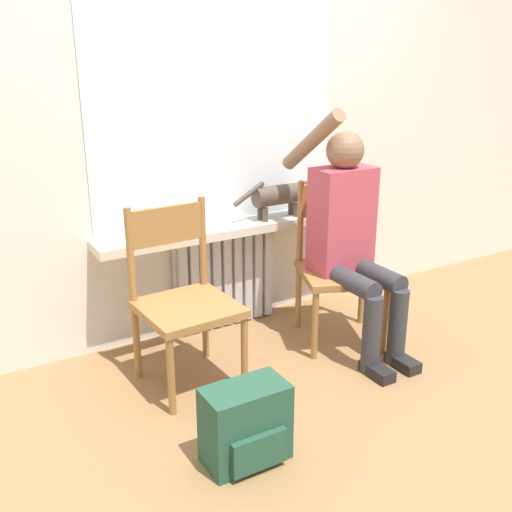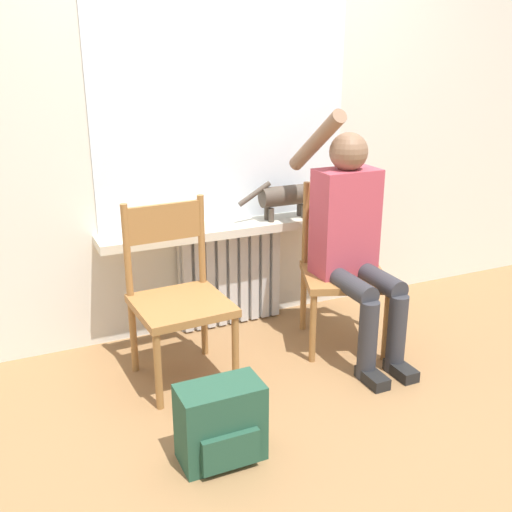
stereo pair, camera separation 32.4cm
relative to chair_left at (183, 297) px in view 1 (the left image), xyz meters
name	(u,v)px [view 1 (the left image)]	position (x,y,z in m)	size (l,w,h in m)	color
ground_plane	(340,416)	(0.48, -0.67, -0.46)	(12.00, 12.00, 0.00)	olive
wall_with_window	(215,100)	(0.48, 0.56, 0.89)	(7.00, 0.06, 2.70)	silver
radiator	(225,278)	(0.48, 0.48, -0.15)	(0.65, 0.08, 0.61)	silver
windowsill	(229,229)	(0.48, 0.41, 0.17)	(1.58, 0.22, 0.05)	beige
window_glass	(218,108)	(0.48, 0.52, 0.85)	(1.52, 0.01, 1.30)	white
chair_left	(183,297)	(0.00, 0.00, 0.00)	(0.47, 0.47, 0.91)	#9E6B38
chair_right	(340,263)	(0.97, 0.00, 0.00)	(0.58, 0.58, 0.91)	#9E6B38
person	(350,232)	(0.96, -0.10, 0.22)	(0.36, 0.95, 1.34)	#333338
cat	(281,195)	(0.82, 0.39, 0.34)	(0.53, 0.12, 0.24)	#4C4238
backpack	(246,425)	(-0.05, -0.72, -0.29)	(0.35, 0.22, 0.34)	#234C38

